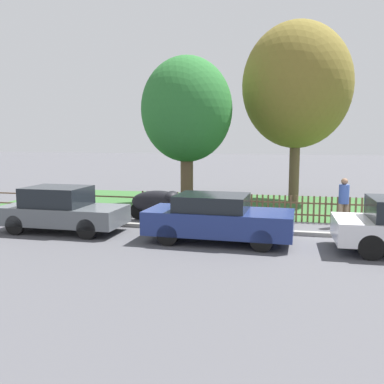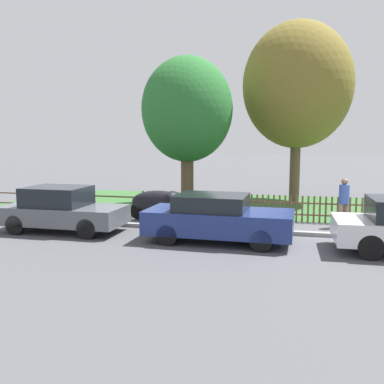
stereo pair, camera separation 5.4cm
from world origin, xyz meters
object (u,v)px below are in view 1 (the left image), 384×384
at_px(parked_car_silver_hatchback, 62,209).
at_px(covered_motorcycle, 160,202).
at_px(tree_behind_motorcycle, 297,86).
at_px(parked_car_black_saloon, 218,218).
at_px(tree_nearest_kerb, 187,110).
at_px(pedestrian_near_fence, 344,200).

xyz_separation_m(parked_car_silver_hatchback, covered_motorcycle, (2.41, 2.32, -0.04)).
bearing_deg(tree_behind_motorcycle, parked_car_black_saloon, -104.35).
bearing_deg(tree_nearest_kerb, parked_car_silver_hatchback, -113.83).
relative_size(covered_motorcycle, tree_behind_motorcycle, 0.27).
height_order(parked_car_black_saloon, tree_nearest_kerb, tree_nearest_kerb).
height_order(tree_behind_motorcycle, pedestrian_near_fence, tree_behind_motorcycle).
height_order(parked_car_black_saloon, tree_behind_motorcycle, tree_behind_motorcycle).
distance_m(tree_nearest_kerb, tree_behind_motorcycle, 4.97).
height_order(tree_nearest_kerb, pedestrian_near_fence, tree_nearest_kerb).
bearing_deg(tree_nearest_kerb, tree_behind_motorcycle, 25.98).
height_order(covered_motorcycle, tree_behind_motorcycle, tree_behind_motorcycle).
relative_size(parked_car_silver_hatchback, covered_motorcycle, 1.78).
height_order(tree_nearest_kerb, tree_behind_motorcycle, tree_behind_motorcycle).
distance_m(parked_car_silver_hatchback, tree_behind_motorcycle, 11.28).
relative_size(tree_nearest_kerb, pedestrian_near_fence, 3.89).
xyz_separation_m(parked_car_silver_hatchback, tree_nearest_kerb, (2.51, 5.68, 3.27)).
relative_size(parked_car_silver_hatchback, tree_nearest_kerb, 0.61).
bearing_deg(pedestrian_near_fence, parked_car_silver_hatchback, -14.08).
height_order(covered_motorcycle, pedestrian_near_fence, pedestrian_near_fence).
distance_m(covered_motorcycle, tree_behind_motorcycle, 8.33).
relative_size(parked_car_black_saloon, covered_motorcycle, 1.92).
bearing_deg(tree_nearest_kerb, pedestrian_near_fence, -27.55).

